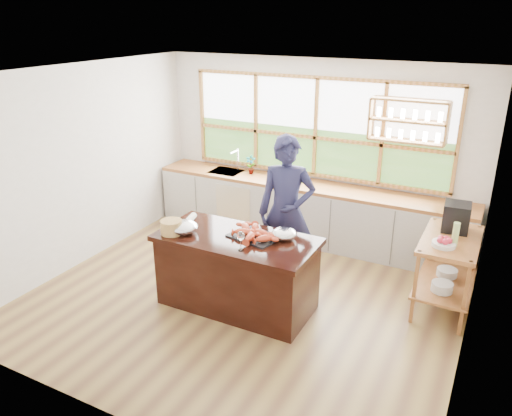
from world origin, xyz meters
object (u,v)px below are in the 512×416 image
Objects in this scene: island at (237,272)px; espresso_machine at (456,217)px; cook at (286,212)px; wicker_basket at (171,227)px.

island is 5.52× the size of espresso_machine.
espresso_machine is (2.19, 1.35, 0.61)m from island.
wicker_basket is (-0.98, -1.06, 0.01)m from cook.
island is at bearing -152.30° from espresso_machine.
wicker_basket is at bearing -160.58° from island.
island is 0.93m from wicker_basket.
cook is at bearing 47.01° from wicker_basket.
cook is 7.68× the size of wicker_basket.
island is 7.31× the size of wicker_basket.
espresso_machine is at bearing -2.84° from cook.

